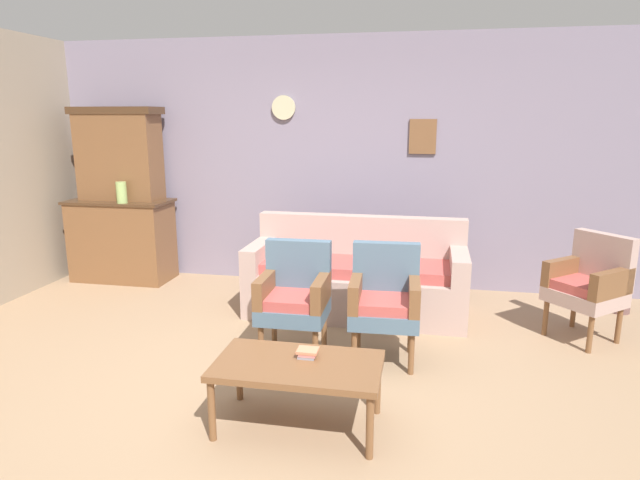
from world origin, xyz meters
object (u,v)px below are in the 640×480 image
(side_cabinet, at_px, (122,240))
(wingback_chair_by_fireplace, at_px, (589,282))
(coffee_table, at_px, (298,369))
(floral_couch, at_px, (357,279))
(armchair_row_middle, at_px, (385,298))
(armchair_near_couch_end, at_px, (295,294))
(book_stack_on_table, at_px, (308,353))
(floor_vase_by_wall, at_px, (623,283))
(vase_on_cabinet, at_px, (122,192))

(side_cabinet, distance_m, wingback_chair_by_fireplace, 4.86)
(side_cabinet, height_order, coffee_table, side_cabinet)
(floral_couch, height_order, armchair_row_middle, same)
(coffee_table, bearing_deg, armchair_near_couch_end, 104.58)
(side_cabinet, bearing_deg, floral_couch, -11.50)
(book_stack_on_table, bearing_deg, coffee_table, -116.47)
(armchair_near_couch_end, relative_size, book_stack_on_table, 7.07)
(armchair_near_couch_end, bearing_deg, book_stack_on_table, -71.80)
(side_cabinet, height_order, floor_vase_by_wall, side_cabinet)
(armchair_row_middle, bearing_deg, floor_vase_by_wall, 33.97)
(wingback_chair_by_fireplace, bearing_deg, vase_on_cabinet, 171.97)
(side_cabinet, relative_size, floor_vase_by_wall, 1.95)
(vase_on_cabinet, relative_size, book_stack_on_table, 1.83)
(side_cabinet, height_order, wingback_chair_by_fireplace, side_cabinet)
(floral_couch, bearing_deg, side_cabinet, 168.50)
(floral_couch, bearing_deg, wingback_chair_by_fireplace, -7.68)
(side_cabinet, relative_size, coffee_table, 1.16)
(side_cabinet, distance_m, vase_on_cabinet, 0.63)
(floral_couch, bearing_deg, book_stack_on_table, -91.65)
(floral_couch, xyz_separation_m, wingback_chair_by_fireplace, (2.00, -0.27, 0.17))
(vase_on_cabinet, relative_size, wingback_chair_by_fireplace, 0.26)
(floral_couch, bearing_deg, coffee_table, -92.74)
(armchair_row_middle, bearing_deg, armchair_near_couch_end, -176.01)
(vase_on_cabinet, height_order, armchair_row_middle, vase_on_cabinet)
(floral_couch, bearing_deg, armchair_near_couch_end, -108.95)
(side_cabinet, relative_size, vase_on_cabinet, 4.95)
(side_cabinet, relative_size, wingback_chair_by_fireplace, 1.28)
(vase_on_cabinet, relative_size, armchair_near_couch_end, 0.26)
(armchair_near_couch_end, distance_m, armchair_row_middle, 0.70)
(vase_on_cabinet, xyz_separation_m, armchair_row_middle, (2.98, -1.38, -0.55))
(book_stack_on_table, bearing_deg, armchair_near_couch_end, 108.20)
(side_cabinet, xyz_separation_m, armchair_row_middle, (3.13, -1.57, 0.03))
(armchair_near_couch_end, xyz_separation_m, book_stack_on_table, (0.30, -0.92, -0.05))
(armchair_near_couch_end, xyz_separation_m, wingback_chair_by_fireplace, (2.36, 0.78, 0.00))
(coffee_table, distance_m, floor_vase_by_wall, 3.63)
(book_stack_on_table, relative_size, floor_vase_by_wall, 0.22)
(floral_couch, relative_size, armchair_row_middle, 2.29)
(armchair_near_couch_end, distance_m, book_stack_on_table, 0.97)
(vase_on_cabinet, relative_size, armchair_row_middle, 0.26)
(armchair_near_couch_end, height_order, floor_vase_by_wall, armchair_near_couch_end)
(wingback_chair_by_fireplace, height_order, floor_vase_by_wall, wingback_chair_by_fireplace)
(vase_on_cabinet, distance_m, armchair_near_couch_end, 2.75)
(vase_on_cabinet, xyz_separation_m, floral_couch, (2.64, -0.38, -0.72))
(floor_vase_by_wall, bearing_deg, armchair_near_couch_end, -152.21)
(coffee_table, xyz_separation_m, floor_vase_by_wall, (2.61, 2.52, -0.08))
(floor_vase_by_wall, bearing_deg, armchair_row_middle, -146.03)
(side_cabinet, xyz_separation_m, armchair_near_couch_end, (2.43, -1.61, 0.03))
(vase_on_cabinet, height_order, armchair_near_couch_end, vase_on_cabinet)
(vase_on_cabinet, relative_size, floor_vase_by_wall, 0.39)
(side_cabinet, bearing_deg, armchair_near_couch_end, -33.59)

